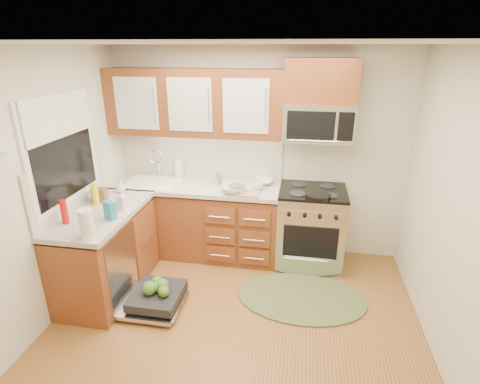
% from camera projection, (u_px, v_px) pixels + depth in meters
% --- Properties ---
extents(floor, '(3.50, 3.50, 0.00)m').
position_uv_depth(floor, '(231.00, 338.00, 3.41)').
color(floor, brown).
rests_on(floor, ground).
extents(ceiling, '(3.50, 3.50, 0.00)m').
position_uv_depth(ceiling, '(228.00, 43.00, 2.49)').
color(ceiling, white).
rests_on(ceiling, ground).
extents(wall_back, '(3.50, 0.04, 2.50)m').
position_uv_depth(wall_back, '(258.00, 154.00, 4.55)').
color(wall_back, beige).
rests_on(wall_back, ground).
extents(wall_left, '(0.04, 3.50, 2.50)m').
position_uv_depth(wall_left, '(31.00, 199.00, 3.23)').
color(wall_left, beige).
rests_on(wall_left, ground).
extents(wall_right, '(0.04, 3.50, 2.50)m').
position_uv_depth(wall_right, '(470.00, 231.00, 2.67)').
color(wall_right, beige).
rests_on(wall_right, ground).
extents(base_cabinet_back, '(2.05, 0.60, 0.85)m').
position_uv_depth(base_cabinet_back, '(197.00, 222.00, 4.70)').
color(base_cabinet_back, brown).
rests_on(base_cabinet_back, ground).
extents(base_cabinet_left, '(0.60, 1.25, 0.85)m').
position_uv_depth(base_cabinet_left, '(106.00, 254.00, 3.96)').
color(base_cabinet_left, brown).
rests_on(base_cabinet_left, ground).
extents(countertop_back, '(2.07, 0.64, 0.05)m').
position_uv_depth(countertop_back, '(195.00, 186.00, 4.51)').
color(countertop_back, beige).
rests_on(countertop_back, base_cabinet_back).
extents(countertop_left, '(0.64, 1.27, 0.05)m').
position_uv_depth(countertop_left, '(101.00, 213.00, 3.79)').
color(countertop_left, beige).
rests_on(countertop_left, base_cabinet_left).
extents(backsplash_back, '(2.05, 0.02, 0.57)m').
position_uv_depth(backsplash_back, '(200.00, 155.00, 4.67)').
color(backsplash_back, '#BAB4A7').
rests_on(backsplash_back, ground).
extents(backsplash_left, '(0.02, 1.25, 0.57)m').
position_uv_depth(backsplash_left, '(70.00, 183.00, 3.72)').
color(backsplash_left, '#BAB4A7').
rests_on(backsplash_left, ground).
extents(upper_cabinets, '(2.05, 0.35, 0.75)m').
position_uv_depth(upper_cabinets, '(194.00, 103.00, 4.28)').
color(upper_cabinets, brown).
rests_on(upper_cabinets, ground).
extents(cabinet_over_mw, '(0.76, 0.35, 0.47)m').
position_uv_depth(cabinet_over_mw, '(321.00, 81.00, 3.96)').
color(cabinet_over_mw, brown).
rests_on(cabinet_over_mw, ground).
extents(range, '(0.76, 0.64, 0.95)m').
position_uv_depth(range, '(310.00, 227.00, 4.44)').
color(range, silver).
rests_on(range, ground).
extents(microwave, '(0.76, 0.38, 0.40)m').
position_uv_depth(microwave, '(318.00, 122.00, 4.10)').
color(microwave, silver).
rests_on(microwave, ground).
extents(sink, '(0.62, 0.50, 0.26)m').
position_uv_depth(sink, '(154.00, 192.00, 4.62)').
color(sink, white).
rests_on(sink, ground).
extents(dishwasher, '(0.70, 0.60, 0.20)m').
position_uv_depth(dishwasher, '(154.00, 299.00, 3.78)').
color(dishwasher, silver).
rests_on(dishwasher, ground).
extents(window, '(0.03, 1.05, 1.05)m').
position_uv_depth(window, '(62.00, 151.00, 3.57)').
color(window, white).
rests_on(window, ground).
extents(window_blind, '(0.02, 0.96, 0.40)m').
position_uv_depth(window_blind, '(58.00, 116.00, 3.45)').
color(window_blind, white).
rests_on(window_blind, ground).
extents(rug, '(1.46, 1.08, 0.02)m').
position_uv_depth(rug, '(301.00, 298.00, 3.94)').
color(rug, '#526037').
rests_on(rug, ground).
extents(skillet, '(0.29, 0.29, 0.05)m').
position_uv_depth(skillet, '(318.00, 196.00, 4.02)').
color(skillet, black).
rests_on(skillet, range).
extents(stock_pot, '(0.23, 0.23, 0.11)m').
position_uv_depth(stock_pot, '(237.00, 190.00, 4.19)').
color(stock_pot, silver).
rests_on(stock_pot, countertop_back).
extents(cutting_board, '(0.30, 0.20, 0.02)m').
position_uv_depth(cutting_board, '(246.00, 194.00, 4.19)').
color(cutting_board, tan).
rests_on(cutting_board, countertop_back).
extents(canister, '(0.13, 0.13, 0.16)m').
position_uv_depth(canister, '(218.00, 179.00, 4.44)').
color(canister, silver).
rests_on(canister, countertop_back).
extents(paper_towel_roll, '(0.13, 0.13, 0.27)m').
position_uv_depth(paper_towel_roll, '(87.00, 224.00, 3.20)').
color(paper_towel_roll, white).
rests_on(paper_towel_roll, countertop_left).
extents(mustard_bottle, '(0.08, 0.08, 0.22)m').
position_uv_depth(mustard_bottle, '(95.00, 195.00, 3.90)').
color(mustard_bottle, yellow).
rests_on(mustard_bottle, countertop_left).
extents(red_bottle, '(0.08, 0.08, 0.24)m').
position_uv_depth(red_bottle, '(64.00, 212.00, 3.48)').
color(red_bottle, '#B40F13').
rests_on(red_bottle, countertop_left).
extents(wooden_box, '(0.15, 0.12, 0.14)m').
position_uv_depth(wooden_box, '(100.00, 195.00, 4.00)').
color(wooden_box, brown).
rests_on(wooden_box, countertop_left).
extents(blue_carton, '(0.13, 0.11, 0.18)m').
position_uv_depth(blue_carton, '(110.00, 210.00, 3.58)').
color(blue_carton, teal).
rests_on(blue_carton, countertop_left).
extents(bowl_a, '(0.25, 0.25, 0.06)m').
position_uv_depth(bowl_a, '(263.00, 182.00, 4.51)').
color(bowl_a, '#999999').
rests_on(bowl_a, countertop_back).
extents(bowl_b, '(0.37, 0.37, 0.09)m').
position_uv_depth(bowl_b, '(233.00, 189.00, 4.23)').
color(bowl_b, '#999999').
rests_on(bowl_b, countertop_back).
extents(cup, '(0.13, 0.13, 0.10)m').
position_uv_depth(cup, '(258.00, 186.00, 4.32)').
color(cup, '#999999').
rests_on(cup, countertop_back).
extents(soap_bottle_a, '(0.15, 0.15, 0.32)m').
position_uv_depth(soap_bottle_a, '(178.00, 165.00, 4.71)').
color(soap_bottle_a, '#999999').
rests_on(soap_bottle_a, countertop_back).
extents(soap_bottle_b, '(0.11, 0.11, 0.21)m').
position_uv_depth(soap_bottle_b, '(122.00, 199.00, 3.80)').
color(soap_bottle_b, '#999999').
rests_on(soap_bottle_b, countertop_left).
extents(soap_bottle_c, '(0.15, 0.15, 0.15)m').
position_uv_depth(soap_bottle_c, '(120.00, 186.00, 4.24)').
color(soap_bottle_c, '#999999').
rests_on(soap_bottle_c, countertop_left).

